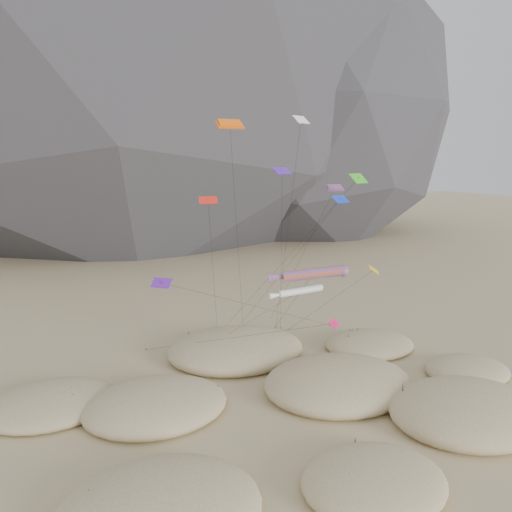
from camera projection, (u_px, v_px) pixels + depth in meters
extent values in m
plane|color=#CCB789|center=(327.00, 418.00, 44.56)|extent=(500.00, 500.00, 0.00)
ellipsoid|color=black|center=(145.00, 25.00, 140.09)|extent=(191.54, 147.29, 156.00)
ellipsoid|color=black|center=(303.00, 111.00, 158.22)|extent=(130.55, 126.41, 100.00)
ellipsoid|color=#CCB789|center=(159.00, 511.00, 31.70)|extent=(13.58, 11.54, 3.24)
ellipsoid|color=#CCB789|center=(374.00, 481.00, 34.90)|extent=(10.66, 9.06, 2.49)
ellipsoid|color=#CCB789|center=(467.00, 411.00, 44.16)|extent=(14.34, 12.19, 3.69)
ellipsoid|color=#CCB789|center=(156.00, 405.00, 45.59)|extent=(13.24, 11.25, 2.98)
ellipsoid|color=#CCB789|center=(338.00, 383.00, 49.71)|extent=(15.26, 12.97, 3.64)
ellipsoid|color=#CCB789|center=(467.00, 370.00, 53.50)|extent=(9.26, 7.88, 2.23)
ellipsoid|color=#CCB789|center=(236.00, 349.00, 58.66)|extent=(16.22, 13.78, 3.47)
ellipsoid|color=#CCB789|center=(369.00, 344.00, 61.04)|extent=(11.21, 9.53, 2.26)
ellipsoid|color=#CCB789|center=(50.00, 403.00, 46.17)|extent=(12.10, 10.28, 2.29)
ellipsoid|color=black|center=(115.00, 506.00, 31.96)|extent=(3.01, 2.58, 0.90)
ellipsoid|color=black|center=(194.00, 480.00, 34.66)|extent=(2.64, 2.26, 0.79)
ellipsoid|color=black|center=(341.00, 493.00, 33.61)|extent=(2.42, 2.07, 0.72)
ellipsoid|color=black|center=(361.00, 455.00, 38.14)|extent=(2.07, 1.77, 0.62)
ellipsoid|color=black|center=(425.00, 402.00, 45.43)|extent=(3.04, 2.61, 0.91)
ellipsoid|color=black|center=(428.00, 421.00, 42.46)|extent=(2.62, 2.24, 0.79)
ellipsoid|color=black|center=(183.00, 401.00, 45.95)|extent=(2.91, 2.49, 0.87)
ellipsoid|color=black|center=(209.00, 398.00, 46.88)|extent=(2.39, 2.04, 0.72)
ellipsoid|color=black|center=(323.00, 380.00, 49.61)|extent=(3.72, 3.18, 1.12)
ellipsoid|color=black|center=(344.00, 372.00, 51.92)|extent=(3.01, 2.58, 0.90)
ellipsoid|color=black|center=(344.00, 401.00, 45.87)|extent=(2.20, 1.89, 0.66)
ellipsoid|color=black|center=(471.00, 369.00, 53.51)|extent=(2.51, 2.14, 0.75)
ellipsoid|color=black|center=(233.00, 353.00, 56.84)|extent=(2.94, 2.52, 0.88)
ellipsoid|color=black|center=(257.00, 358.00, 55.73)|extent=(2.64, 2.26, 0.79)
ellipsoid|color=black|center=(353.00, 338.00, 62.40)|extent=(2.61, 2.23, 0.78)
ellipsoid|color=black|center=(367.00, 347.00, 59.72)|extent=(2.00, 1.71, 0.60)
ellipsoid|color=black|center=(69.00, 402.00, 46.39)|extent=(2.20, 1.88, 0.66)
ellipsoid|color=black|center=(83.00, 410.00, 45.26)|extent=(2.04, 1.74, 0.61)
cylinder|color=#3F2D1E|center=(218.00, 334.00, 65.59)|extent=(0.08, 0.08, 0.30)
cylinder|color=#3F2D1E|center=(236.00, 329.00, 67.56)|extent=(0.08, 0.08, 0.30)
cylinder|color=#3F2D1E|center=(276.00, 327.00, 68.16)|extent=(0.08, 0.08, 0.30)
cylinder|color=#3F2D1E|center=(281.00, 328.00, 68.11)|extent=(0.08, 0.08, 0.30)
cylinder|color=#3F2D1E|center=(288.00, 329.00, 67.37)|extent=(0.08, 0.08, 0.30)
cylinder|color=#3F2D1E|center=(188.00, 333.00, 65.97)|extent=(0.08, 0.08, 0.30)
cylinder|color=#3F2D1E|center=(331.00, 324.00, 69.37)|extent=(0.08, 0.08, 0.30)
cylinder|color=#3F2D1E|center=(146.00, 349.00, 60.42)|extent=(0.08, 0.08, 0.30)
cylinder|color=#EC5318|center=(313.00, 274.00, 51.58)|extent=(6.33, 3.34, 1.79)
sphere|color=#EC5318|center=(343.00, 271.00, 51.65)|extent=(1.20, 1.20, 1.20)
cone|color=#EC5318|center=(280.00, 277.00, 51.52)|extent=(2.79, 1.89, 1.29)
cylinder|color=black|center=(289.00, 307.00, 58.94)|extent=(1.38, 13.38, 11.12)
cylinder|color=silver|center=(300.00, 291.00, 52.00)|extent=(4.58, 1.09, 1.03)
sphere|color=silver|center=(320.00, 288.00, 52.66)|extent=(0.76, 0.76, 0.76)
cone|color=silver|center=(278.00, 295.00, 51.28)|extent=(1.89, 0.80, 0.77)
cylinder|color=black|center=(249.00, 322.00, 56.60)|extent=(6.97, 11.22, 9.27)
cube|color=#E0530B|center=(230.00, 125.00, 48.42)|extent=(2.72, 1.14, 0.79)
cube|color=#E0530B|center=(230.00, 123.00, 48.38)|extent=(2.31, 0.89, 0.77)
cylinder|color=black|center=(238.00, 244.00, 58.48)|extent=(6.79, 13.96, 26.03)
cube|color=red|center=(335.00, 189.00, 58.73)|extent=(2.23, 1.10, 0.61)
cube|color=red|center=(335.00, 187.00, 58.70)|extent=(1.89, 0.88, 0.60)
cylinder|color=black|center=(299.00, 260.00, 65.51)|extent=(2.66, 12.06, 19.37)
cube|color=white|center=(301.00, 120.00, 55.07)|extent=(2.28, 1.76, 0.90)
cube|color=white|center=(301.00, 121.00, 55.10)|extent=(0.36, 0.39, 0.68)
cylinder|color=black|center=(287.00, 235.00, 61.62)|extent=(1.11, 8.39, 27.02)
cube|color=#5B1B9E|center=(161.00, 283.00, 47.54)|extent=(2.08, 1.98, 0.79)
cube|color=#5B1B9E|center=(162.00, 284.00, 47.57)|extent=(0.34, 0.35, 0.65)
cylinder|color=black|center=(262.00, 308.00, 58.47)|extent=(25.76, 10.91, 11.13)
cube|color=yellow|center=(374.00, 270.00, 58.38)|extent=(2.04, 2.37, 0.76)
cube|color=yellow|center=(374.00, 271.00, 58.40)|extent=(0.31, 0.32, 0.72)
cylinder|color=black|center=(328.00, 302.00, 62.88)|extent=(5.91, 10.40, 10.01)
cube|color=green|center=(359.00, 178.00, 54.59)|extent=(2.62, 1.96, 1.05)
cube|color=green|center=(358.00, 180.00, 54.62)|extent=(0.41, 0.45, 0.78)
cylinder|color=black|center=(282.00, 264.00, 60.10)|extent=(12.18, 13.05, 20.65)
cube|color=#4A1CA7|center=(282.00, 171.00, 51.33)|extent=(2.11, 1.48, 0.69)
cube|color=#4A1CA7|center=(282.00, 172.00, 51.36)|extent=(0.27, 0.24, 0.66)
cylinder|color=black|center=(281.00, 261.00, 59.73)|extent=(5.73, 11.66, 21.54)
cube|color=#1635C2|center=(341.00, 199.00, 53.31)|extent=(2.10, 1.43, 0.76)
cube|color=#1635C2|center=(341.00, 201.00, 53.34)|extent=(0.28, 0.29, 0.65)
cylinder|color=black|center=(282.00, 272.00, 60.44)|extent=(6.55, 14.70, 18.51)
cube|color=#DC1450|center=(334.00, 324.00, 48.90)|extent=(1.64, 1.51, 0.60)
cube|color=#DC1450|center=(334.00, 325.00, 48.93)|extent=(0.26, 0.26, 0.51)
cylinder|color=black|center=(230.00, 338.00, 54.67)|extent=(15.31, 17.87, 6.87)
cube|color=red|center=(208.00, 200.00, 46.74)|extent=(1.87, 1.27, 0.64)
cube|color=red|center=(208.00, 202.00, 46.76)|extent=(0.24, 0.22, 0.59)
cylinder|color=black|center=(214.00, 279.00, 56.17)|extent=(5.62, 14.55, 18.95)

